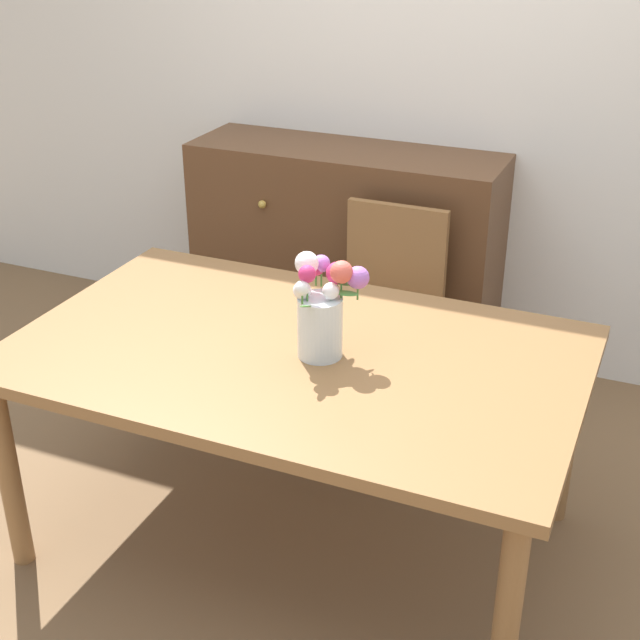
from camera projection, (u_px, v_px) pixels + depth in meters
name	position (u px, v px, depth m)	size (l,w,h in m)	color
ground_plane	(299.00, 536.00, 3.08)	(12.00, 12.00, 0.00)	brown
back_wall	(450.00, 51.00, 3.78)	(7.00, 0.10, 2.80)	silver
dining_table	(296.00, 370.00, 2.79)	(1.77, 1.10, 0.74)	olive
chair_far	(386.00, 302.00, 3.59)	(0.42, 0.42, 0.90)	olive
dresser	(345.00, 255.00, 4.09)	(1.40, 0.47, 1.00)	brown
flower_vase	(322.00, 307.00, 2.66)	(0.23, 0.28, 0.32)	silver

